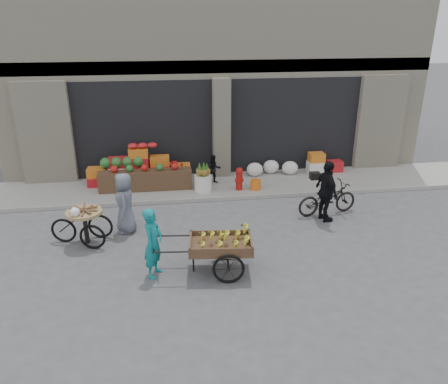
{
  "coord_description": "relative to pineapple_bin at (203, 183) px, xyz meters",
  "views": [
    {
      "loc": [
        -1.84,
        -8.71,
        5.05
      ],
      "look_at": [
        -0.48,
        1.0,
        1.1
      ],
      "focal_mm": 35.0,
      "sensor_mm": 36.0,
      "label": 1
    }
  ],
  "objects": [
    {
      "name": "fruit_display",
      "position": [
        -1.73,
        0.78,
        0.3
      ],
      "size": [
        3.1,
        1.12,
        1.24
      ],
      "color": "#B4191F",
      "rests_on": "sidewalk"
    },
    {
      "name": "ground",
      "position": [
        0.75,
        -3.6,
        -0.37
      ],
      "size": [
        80.0,
        80.0,
        0.0
      ],
      "primitive_type": "plane",
      "color": "#424244",
      "rests_on": "ground"
    },
    {
      "name": "vendor_grey",
      "position": [
        -2.14,
        -2.18,
        0.4
      ],
      "size": [
        0.55,
        0.79,
        1.54
      ],
      "primitive_type": "imported",
      "rotation": [
        0.0,
        0.0,
        -1.5
      ],
      "color": "slate",
      "rests_on": "ground"
    },
    {
      "name": "seated_person",
      "position": [
        0.4,
        0.6,
        0.21
      ],
      "size": [
        0.51,
        0.43,
        0.93
      ],
      "primitive_type": "imported",
      "rotation": [
        0.0,
        0.0,
        0.17
      ],
      "color": "black",
      "rests_on": "sidewalk"
    },
    {
      "name": "cyclist",
      "position": [
        3.02,
        -2.27,
        0.45
      ],
      "size": [
        0.56,
        1.02,
        1.65
      ],
      "primitive_type": "imported",
      "rotation": [
        0.0,
        0.0,
        1.74
      ],
      "color": "black",
      "rests_on": "ground"
    },
    {
      "name": "vendor_woman",
      "position": [
        -1.43,
        -4.31,
        0.39
      ],
      "size": [
        0.54,
        0.65,
        1.52
      ],
      "primitive_type": "imported",
      "rotation": [
        0.0,
        0.0,
        1.19
      ],
      "color": "#10757A",
      "rests_on": "ground"
    },
    {
      "name": "sidewalk",
      "position": [
        0.75,
        0.5,
        -0.31
      ],
      "size": [
        18.0,
        2.2,
        0.12
      ],
      "primitive_type": "cube",
      "color": "gray",
      "rests_on": "ground"
    },
    {
      "name": "banana_cart",
      "position": [
        -0.09,
        -4.35,
        0.31
      ],
      "size": [
        2.31,
        1.13,
        0.93
      ],
      "rotation": [
        0.0,
        0.0,
        -0.1
      ],
      "color": "brown",
      "rests_on": "ground"
    },
    {
      "name": "bicycle",
      "position": [
        3.22,
        -1.87,
        0.08
      ],
      "size": [
        1.79,
        0.88,
        0.9
      ],
      "primitive_type": "imported",
      "rotation": [
        0.0,
        0.0,
        1.74
      ],
      "color": "black",
      "rests_on": "ground"
    },
    {
      "name": "pineapple_bin",
      "position": [
        0.0,
        0.0,
        0.0
      ],
      "size": [
        0.52,
        0.52,
        0.5
      ],
      "primitive_type": "cylinder",
      "color": "silver",
      "rests_on": "sidewalk"
    },
    {
      "name": "building",
      "position": [
        0.75,
        4.43,
        3.0
      ],
      "size": [
        14.0,
        6.45,
        7.0
      ],
      "color": "beige",
      "rests_on": "ground"
    },
    {
      "name": "orange_bucket",
      "position": [
        1.6,
        -0.1,
        -0.1
      ],
      "size": [
        0.32,
        0.32,
        0.3
      ],
      "primitive_type": "cylinder",
      "color": "orange",
      "rests_on": "sidewalk"
    },
    {
      "name": "tricycle_cart",
      "position": [
        -3.05,
        -2.67,
        0.2
      ],
      "size": [
        1.46,
        0.99,
        0.95
      ],
      "rotation": [
        0.0,
        0.0,
        -0.2
      ],
      "color": "#9E7F51",
      "rests_on": "ground"
    },
    {
      "name": "fire_hydrant",
      "position": [
        1.1,
        -0.05,
        0.13
      ],
      "size": [
        0.22,
        0.22,
        0.71
      ],
      "color": "#A5140F",
      "rests_on": "sidewalk"
    },
    {
      "name": "right_bay_goods",
      "position": [
        3.36,
        1.1,
        0.04
      ],
      "size": [
        3.35,
        0.6,
        0.7
      ],
      "color": "silver",
      "rests_on": "sidewalk"
    }
  ]
}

